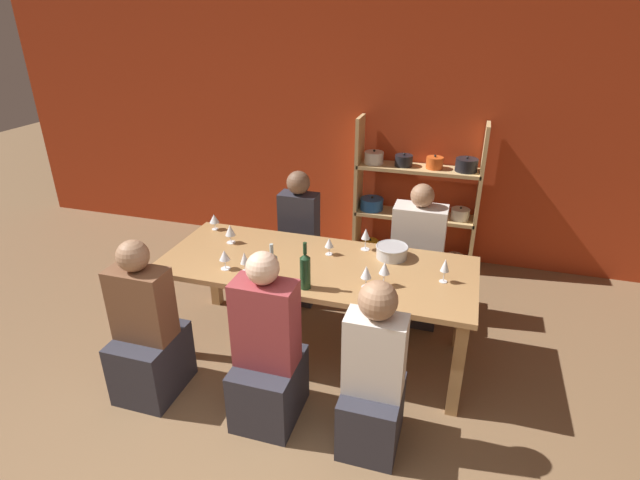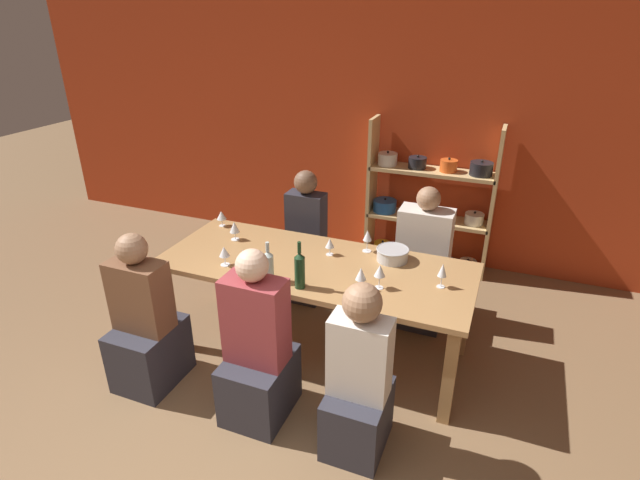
{
  "view_description": "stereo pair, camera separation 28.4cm",
  "coord_description": "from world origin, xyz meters",
  "views": [
    {
      "loc": [
        0.91,
        -1.28,
        2.52
      ],
      "look_at": [
        -0.08,
        1.94,
        0.93
      ],
      "focal_mm": 28.0,
      "sensor_mm": 36.0,
      "label": 1
    },
    {
      "loc": [
        1.18,
        -1.19,
        2.52
      ],
      "look_at": [
        -0.08,
        1.94,
        0.93
      ],
      "focal_mm": 28.0,
      "sensor_mm": 36.0,
      "label": 2
    }
  ],
  "objects": [
    {
      "name": "wall_back_red",
      "position": [
        0.0,
        3.83,
        1.35
      ],
      "size": [
        8.8,
        0.06,
        2.7
      ],
      "color": "#B23819",
      "rests_on": "ground_plane"
    },
    {
      "name": "shelf_unit",
      "position": [
        0.42,
        3.63,
        0.62
      ],
      "size": [
        1.26,
        0.3,
        1.52
      ],
      "color": "tan",
      "rests_on": "ground_plane"
    },
    {
      "name": "dining_table",
      "position": [
        -0.08,
        1.84,
        0.69
      ],
      "size": [
        2.33,
        0.94,
        0.78
      ],
      "color": "#AD7F4C",
      "rests_on": "ground_plane"
    },
    {
      "name": "mixing_bowl",
      "position": [
        0.44,
        2.11,
        0.83
      ],
      "size": [
        0.25,
        0.25,
        0.1
      ],
      "color": "#B7BABC",
      "rests_on": "dining_table"
    },
    {
      "name": "wine_bottle_green",
      "position": [
        -0.28,
        1.49,
        0.9
      ],
      "size": [
        0.08,
        0.08,
        0.29
      ],
      "color": "#B2C6C1",
      "rests_on": "dining_table"
    },
    {
      "name": "wine_bottle_dark",
      "position": [
        -0.04,
        1.49,
        0.91
      ],
      "size": [
        0.07,
        0.07,
        0.34
      ],
      "color": "#19381E",
      "rests_on": "dining_table"
    },
    {
      "name": "wine_glass_white_a",
      "position": [
        -0.84,
        1.99,
        0.88
      ],
      "size": [
        0.08,
        0.08,
        0.16
      ],
      "color": "white",
      "rests_on": "dining_table"
    },
    {
      "name": "wine_glass_red_a",
      "position": [
        0.22,
        2.18,
        0.91
      ],
      "size": [
        0.07,
        0.07,
        0.18
      ],
      "color": "white",
      "rests_on": "dining_table"
    },
    {
      "name": "wine_glass_empty_a",
      "position": [
        0.46,
        1.68,
        0.91
      ],
      "size": [
        0.08,
        0.08,
        0.18
      ],
      "color": "white",
      "rests_on": "dining_table"
    },
    {
      "name": "wine_glass_white_b",
      "position": [
        -0.68,
        1.58,
        0.88
      ],
      "size": [
        0.08,
        0.08,
        0.15
      ],
      "color": "white",
      "rests_on": "dining_table"
    },
    {
      "name": "wine_glass_empty_b",
      "position": [
        0.85,
        1.85,
        0.9
      ],
      "size": [
        0.06,
        0.06,
        0.18
      ],
      "color": "white",
      "rests_on": "dining_table"
    },
    {
      "name": "wine_glass_empty_c",
      "position": [
        -0.03,
        2.02,
        0.87
      ],
      "size": [
        0.07,
        0.07,
        0.14
      ],
      "color": "white",
      "rests_on": "dining_table"
    },
    {
      "name": "wine_glass_white_c",
      "position": [
        -0.53,
        1.58,
        0.88
      ],
      "size": [
        0.06,
        0.06,
        0.15
      ],
      "color": "white",
      "rests_on": "dining_table"
    },
    {
      "name": "wine_glass_red_b",
      "position": [
        -1.09,
        2.19,
        0.87
      ],
      "size": [
        0.08,
        0.08,
        0.14
      ],
      "color": "white",
      "rests_on": "dining_table"
    },
    {
      "name": "wine_glass_red_c",
      "position": [
        0.35,
        1.62,
        0.89
      ],
      "size": [
        0.07,
        0.07,
        0.16
      ],
      "color": "white",
      "rests_on": "dining_table"
    },
    {
      "name": "person_near_a",
      "position": [
        -1.05,
        1.07,
        0.43
      ],
      "size": [
        0.4,
        0.49,
        1.18
      ],
      "color": "#2D2D38",
      "rests_on": "ground_plane"
    },
    {
      "name": "person_far_a",
      "position": [
        0.59,
        2.62,
        0.44
      ],
      "size": [
        0.44,
        0.55,
        1.21
      ],
      "rotation": [
        0.0,
        0.0,
        3.14
      ],
      "color": "#2D2D38",
      "rests_on": "ground_plane"
    },
    {
      "name": "person_near_b",
      "position": [
        -0.17,
        1.08,
        0.45
      ],
      "size": [
        0.39,
        0.49,
        1.22
      ],
      "color": "#2D2D38",
      "rests_on": "ground_plane"
    },
    {
      "name": "person_far_b",
      "position": [
        -0.48,
        2.6,
        0.47
      ],
      "size": [
        0.34,
        0.43,
        1.23
      ],
      "rotation": [
        0.0,
        0.0,
        3.14
      ],
      "color": "#2D2D38",
      "rests_on": "ground_plane"
    },
    {
      "name": "person_near_c",
      "position": [
        0.53,
        1.05,
        0.44
      ],
      "size": [
        0.35,
        0.44,
        1.16
      ],
      "color": "#2D2D38",
      "rests_on": "ground_plane"
    }
  ]
}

